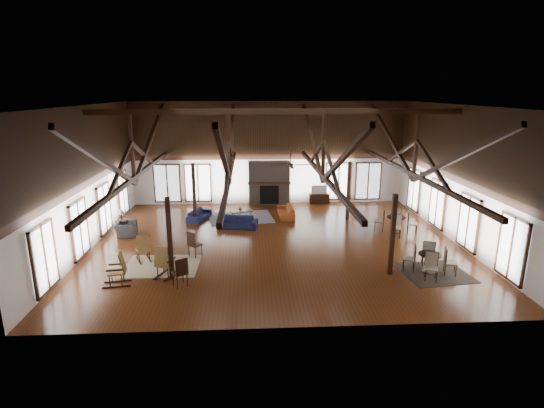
{
  "coord_description": "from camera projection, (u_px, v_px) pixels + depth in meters",
  "views": [
    {
      "loc": [
        -1.16,
        -17.8,
        6.61
      ],
      "look_at": [
        -0.14,
        1.0,
        1.54
      ],
      "focal_mm": 28.0,
      "sensor_mm": 36.0,
      "label": 1
    }
  ],
  "objects": [
    {
      "name": "sofa_navy_front",
      "position": [
        238.0,
        222.0,
        20.96
      ],
      "size": [
        2.06,
        1.12,
        0.57
      ],
      "primitive_type": "imported",
      "rotation": [
        0.0,
        0.0,
        -0.19
      ],
      "color": "#131634",
      "rests_on": "floor"
    },
    {
      "name": "side_chair_b",
      "position": [
        181.0,
        270.0,
        14.55
      ],
      "size": [
        0.62,
        0.62,
        1.07
      ],
      "rotation": [
        0.0,
        0.0,
        0.55
      ],
      "color": "black",
      "rests_on": "floor"
    },
    {
      "name": "rocking_chair_a",
      "position": [
        143.0,
        248.0,
        16.82
      ],
      "size": [
        0.78,
        0.98,
        1.12
      ],
      "rotation": [
        0.0,
        0.0,
        0.44
      ],
      "color": "#A4783E",
      "rests_on": "floor"
    },
    {
      "name": "rug_navy",
      "position": [
        241.0,
        218.0,
        22.66
      ],
      "size": [
        3.63,
        2.93,
        0.01
      ],
      "primitive_type": "cube",
      "rotation": [
        0.0,
        0.0,
        0.14
      ],
      "color": "#161740",
      "rests_on": "floor"
    },
    {
      "name": "rug_dark",
      "position": [
        435.0,
        273.0,
        15.82
      ],
      "size": [
        2.62,
        2.43,
        0.01
      ],
      "primitive_type": "cube",
      "rotation": [
        0.0,
        0.0,
        0.12
      ],
      "color": "black",
      "rests_on": "floor"
    },
    {
      "name": "wall_left",
      "position": [
        86.0,
        179.0,
        17.74
      ],
      "size": [
        0.02,
        14.0,
        6.0
      ],
      "primitive_type": "cube",
      "color": "white",
      "rests_on": "floor"
    },
    {
      "name": "cup_far",
      "position": [
        396.0,
        216.0,
        20.21
      ],
      "size": [
        0.16,
        0.16,
        0.1
      ],
      "primitive_type": "imported",
      "rotation": [
        0.0,
        0.0,
        -0.35
      ],
      "color": "#B2B2B2",
      "rests_on": "cafe_table_far"
    },
    {
      "name": "armchair",
      "position": [
        126.0,
        229.0,
        19.8
      ],
      "size": [
        1.08,
        0.96,
        0.66
      ],
      "primitive_type": "imported",
      "rotation": [
        0.0,
        0.0,
        1.65
      ],
      "color": "#2E2E31",
      "rests_on": "floor"
    },
    {
      "name": "wall_front",
      "position": [
        293.0,
        229.0,
        11.41
      ],
      "size": [
        16.0,
        0.02,
        6.0
      ],
      "primitive_type": "cube",
      "color": "white",
      "rests_on": "floor"
    },
    {
      "name": "television",
      "position": [
        319.0,
        189.0,
        25.38
      ],
      "size": [
        0.92,
        0.15,
        0.53
      ],
      "primitive_type": "imported",
      "rotation": [
        0.0,
        0.0,
        -0.03
      ],
      "color": "#B2B2B2",
      "rests_on": "tv_console"
    },
    {
      "name": "post_grid",
      "position": [
        276.0,
        210.0,
        18.54
      ],
      "size": [
        8.16,
        7.16,
        3.05
      ],
      "color": "black",
      "rests_on": "floor"
    },
    {
      "name": "floor",
      "position": [
        276.0,
        243.0,
        18.94
      ],
      "size": [
        16.0,
        16.0,
        0.0
      ],
      "primitive_type": "plane",
      "color": "#5B2813",
      "rests_on": "ground"
    },
    {
      "name": "wall_right",
      "position": [
        458.0,
        175.0,
        18.58
      ],
      "size": [
        0.02,
        14.0,
        6.0
      ],
      "primitive_type": "cube",
      "color": "white",
      "rests_on": "floor"
    },
    {
      "name": "cafe_table_far",
      "position": [
        396.0,
        221.0,
        20.27
      ],
      "size": [
        2.06,
        2.06,
        1.06
      ],
      "rotation": [
        0.0,
        0.0,
        -0.32
      ],
      "color": "black",
      "rests_on": "floor"
    },
    {
      "name": "rug_tan",
      "position": [
        162.0,
        266.0,
        16.46
      ],
      "size": [
        2.89,
        2.3,
        0.01
      ],
      "primitive_type": "cube",
      "rotation": [
        0.0,
        0.0,
        -0.03
      ],
      "color": "tan",
      "rests_on": "floor"
    },
    {
      "name": "wall_back",
      "position": [
        269.0,
        154.0,
        24.91
      ],
      "size": [
        16.0,
        0.02,
        6.0
      ],
      "primitive_type": "cube",
      "color": "white",
      "rests_on": "floor"
    },
    {
      "name": "ceiling",
      "position": [
        277.0,
        105.0,
        17.38
      ],
      "size": [
        16.0,
        14.0,
        0.02
      ],
      "primitive_type": "cube",
      "color": "black",
      "rests_on": "wall_back"
    },
    {
      "name": "rocking_chair_c",
      "position": [
        119.0,
        269.0,
        14.76
      ],
      "size": [
        1.0,
        0.63,
        1.21
      ],
      "rotation": [
        0.0,
        0.0,
        1.71
      ],
      "color": "#A4783E",
      "rests_on": "floor"
    },
    {
      "name": "vase",
      "position": [
        240.0,
        209.0,
        22.48
      ],
      "size": [
        0.17,
        0.17,
        0.17
      ],
      "primitive_type": "imported",
      "rotation": [
        0.0,
        0.0,
        -0.01
      ],
      "color": "#B2B2B2",
      "rests_on": "coffee_table"
    },
    {
      "name": "side_table_lamp",
      "position": [
        122.0,
        223.0,
        20.2
      ],
      "size": [
        0.48,
        0.48,
        1.22
      ],
      "color": "black",
      "rests_on": "floor"
    },
    {
      "name": "fireplace",
      "position": [
        269.0,
        183.0,
        25.04
      ],
      "size": [
        2.5,
        0.69,
        2.6
      ],
      "color": "#63564B",
      "rests_on": "floor"
    },
    {
      "name": "ceiling_fan",
      "position": [
        290.0,
        164.0,
        17.03
      ],
      "size": [
        1.6,
        1.6,
        0.75
      ],
      "color": "black",
      "rests_on": "roof_truss"
    },
    {
      "name": "sofa_navy_left",
      "position": [
        199.0,
        215.0,
        22.3
      ],
      "size": [
        1.89,
        1.22,
        0.52
      ],
      "primitive_type": "imported",
      "rotation": [
        0.0,
        0.0,
        1.25
      ],
      "color": "#16193E",
      "rests_on": "floor"
    },
    {
      "name": "side_chair_a",
      "position": [
        193.0,
        242.0,
        17.22
      ],
      "size": [
        0.64,
        0.64,
        1.08
      ],
      "rotation": [
        0.0,
        0.0,
        -0.65
      ],
      "color": "black",
      "rests_on": "floor"
    },
    {
      "name": "cup_near",
      "position": [
        428.0,
        253.0,
        15.71
      ],
      "size": [
        0.16,
        0.16,
        0.1
      ],
      "primitive_type": "imported",
      "rotation": [
        0.0,
        0.0,
        -0.29
      ],
      "color": "#B2B2B2",
      "rests_on": "cafe_table_near"
    },
    {
      "name": "tv_console",
      "position": [
        319.0,
        198.0,
        25.53
      ],
      "size": [
        1.18,
        0.44,
        0.59
      ],
      "primitive_type": "cube",
      "color": "black",
      "rests_on": "floor"
    },
    {
      "name": "rocking_chair_b",
      "position": [
        163.0,
        263.0,
        15.35
      ],
      "size": [
        0.81,
        1.05,
        1.2
      ],
      "rotation": [
        0.0,
        0.0,
        -0.39
      ],
      "color": "#A4783E",
      "rests_on": "floor"
    },
    {
      "name": "coffee_table",
      "position": [
        242.0,
        211.0,
        22.47
      ],
      "size": [
        1.28,
        0.95,
        0.44
      ],
      "rotation": [
        0.0,
        0.0,
        0.37
      ],
      "color": "brown",
      "rests_on": "floor"
    },
    {
      "name": "cafe_table_near",
      "position": [
        430.0,
        259.0,
        15.78
      ],
      "size": [
        1.98,
        1.98,
        1.01
      ],
      "rotation": [
        0.0,
        0.0,
        -0.32
      ],
      "color": "black",
      "rests_on": "floor"
    },
    {
      "name": "roof_truss",
      "position": [
        277.0,
        153.0,
        17.89
      ],
      "size": [
        15.6,
        14.07,
        3.14
      ],
      "color": "black",
      "rests_on": "wall_back"
    },
    {
      "name": "sofa_orange",
      "position": [
        286.0,
        212.0,
        22.8
      ],
      "size": [
        1.97,
        0.83,
        0.57
      ],
      "primitive_type": "imported",
      "rotation": [
        0.0,
        0.0,
        -1.54
      ],
      "color": "#95441C",
      "rests_on": "floor"
    }
  ]
}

